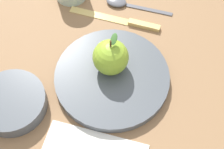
% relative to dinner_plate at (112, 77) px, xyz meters
% --- Properties ---
extents(ground_plane, '(2.40, 2.40, 0.00)m').
position_rel_dinner_plate_xyz_m(ground_plane, '(0.01, 0.01, -0.01)').
color(ground_plane, olive).
extents(dinner_plate, '(0.23, 0.23, 0.02)m').
position_rel_dinner_plate_xyz_m(dinner_plate, '(0.00, 0.00, 0.00)').
color(dinner_plate, '#4C5156').
rests_on(dinner_plate, ground_plane).
extents(apple, '(0.07, 0.07, 0.09)m').
position_rel_dinner_plate_xyz_m(apple, '(0.01, 0.01, 0.04)').
color(apple, '#8CB22D').
rests_on(apple, dinner_plate).
extents(side_bowl, '(0.13, 0.13, 0.03)m').
position_rel_dinner_plate_xyz_m(side_bowl, '(-0.16, 0.12, 0.01)').
color(side_bowl, '#4C5156').
rests_on(side_bowl, ground_plane).
extents(knife, '(0.09, 0.21, 0.01)m').
position_rel_dinner_plate_xyz_m(knife, '(0.14, 0.07, -0.01)').
color(knife, '#D8B766').
rests_on(knife, ground_plane).
extents(spoon, '(0.08, 0.16, 0.01)m').
position_rel_dinner_plate_xyz_m(spoon, '(0.18, 0.10, -0.01)').
color(spoon, '#59595E').
rests_on(spoon, ground_plane).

